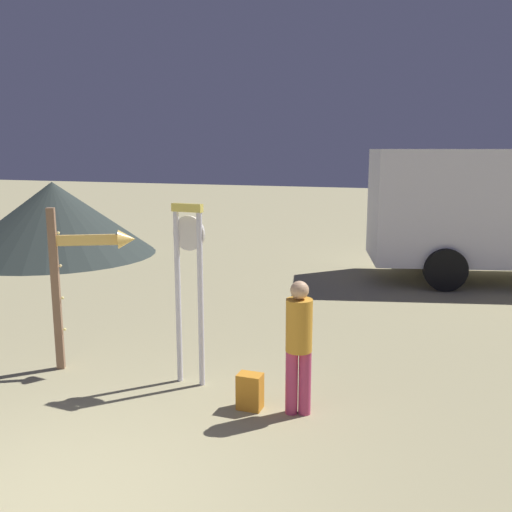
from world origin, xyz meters
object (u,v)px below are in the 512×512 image
(standing_clock, at_px, (189,276))
(box_truck_near, at_px, (504,210))
(person_near_clock, at_px, (299,341))
(arrow_sign, at_px, (84,266))
(backpack, at_px, (250,391))
(dome_tent, at_px, (54,218))

(standing_clock, distance_m, box_truck_near, 8.57)
(person_near_clock, bearing_deg, box_truck_near, 71.93)
(arrow_sign, relative_size, backpack, 5.24)
(person_near_clock, xyz_separation_m, dome_tent, (-9.04, 7.11, 0.16))
(standing_clock, bearing_deg, backpack, -24.14)
(standing_clock, distance_m, person_near_clock, 1.65)
(arrow_sign, relative_size, dome_tent, 0.39)
(standing_clock, relative_size, person_near_clock, 1.49)
(dome_tent, bearing_deg, standing_clock, -41.84)
(backpack, height_order, dome_tent, dome_tent)
(standing_clock, distance_m, arrow_sign, 1.55)
(person_near_clock, bearing_deg, dome_tent, 141.82)
(dome_tent, bearing_deg, arrow_sign, -48.37)
(dome_tent, bearing_deg, person_near_clock, -38.18)
(person_near_clock, height_order, backpack, person_near_clock)
(backpack, bearing_deg, box_truck_near, 68.55)
(standing_clock, xyz_separation_m, box_truck_near, (4.09, 7.53, 0.19))
(arrow_sign, xyz_separation_m, dome_tent, (-5.98, 6.73, -0.40))
(standing_clock, xyz_separation_m, dome_tent, (-7.53, 6.74, -0.38))
(person_near_clock, xyz_separation_m, box_truck_near, (2.58, 7.90, 0.74))
(backpack, xyz_separation_m, dome_tent, (-8.49, 7.17, 0.82))
(arrow_sign, bearing_deg, standing_clock, -0.46)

